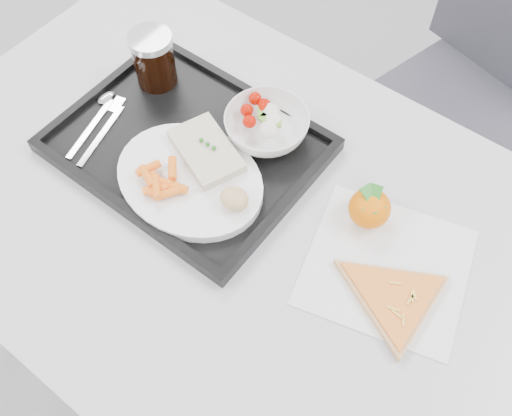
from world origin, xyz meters
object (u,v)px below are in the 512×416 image
Objects in this scene: table at (232,224)px; tray at (187,146)px; chair at (480,74)px; pizza_slice at (394,298)px; salad_bowl at (267,126)px; dinner_plate at (190,180)px; tangerine at (370,208)px; cola_glass at (154,58)px.

table is 0.16m from tray.
chair reaches higher than tray.
salad_bowl is at bearing 158.49° from pizza_slice.
dinner_plate is 1.78× the size of salad_bowl.
tangerine reaches higher than tray.
tray is 2.03× the size of pizza_slice.
tangerine is at bearing 29.92° from table.
salad_bowl is 1.41× the size of cola_glass.
tray is at bearing -112.21° from chair.
tray is 2.96× the size of salad_bowl.
tray is 0.15m from salad_bowl.
cola_glass is (-0.29, 0.13, 0.14)m from table.
cola_glass is at bearing 178.19° from tangerine.
chair is (0.17, 0.79, -0.15)m from table.
tangerine reaches higher than pizza_slice.
chair is 6.11× the size of salad_bowl.
tray is (-0.14, 0.04, 0.08)m from table.
tray is at bearing 176.10° from pizza_slice.
tangerine is (0.20, 0.12, 0.10)m from table.
tray reaches higher than table.
cola_glass reaches higher than tangerine.
chair reaches higher than dinner_plate.
pizza_slice is (0.60, -0.12, -0.06)m from cola_glass.
salad_bowl is 0.24m from tangerine.
tangerine is (0.49, -0.02, -0.04)m from cola_glass.
salad_bowl is (0.04, 0.17, 0.01)m from dinner_plate.
tangerine is at bearing 11.89° from tray.
dinner_plate is (-0.24, -0.80, 0.24)m from chair.
dinner_plate is at bearing -106.83° from chair.
pizza_slice is at bearing -42.74° from tangerine.
table is at bearing -76.51° from salad_bowl.
tangerine is (0.28, 0.13, 0.01)m from dinner_plate.
pizza_slice is at bearing -21.51° from salad_bowl.
chair reaches higher than pizza_slice.
cola_glass reaches higher than tray.
chair is 0.85m from cola_glass.
table is 15.12× the size of tangerine.
salad_bowl is 0.25m from cola_glass.
tray is 0.35m from tangerine.
table is at bearing -24.53° from cola_glass.
chair is 0.71m from salad_bowl.
tangerine is 0.15m from pizza_slice.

